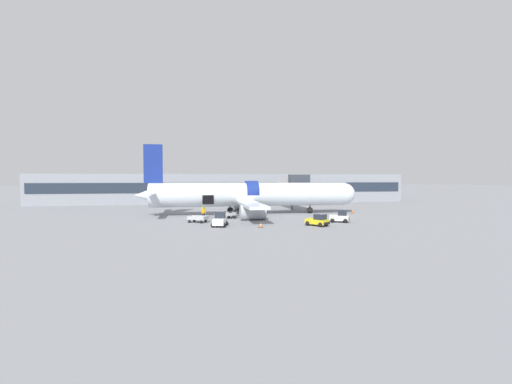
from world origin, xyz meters
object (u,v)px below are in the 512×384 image
at_px(baggage_tug_rear, 318,221).
at_px(baggage_cart_loading, 226,215).
at_px(suitcase_on_tarmac_upright, 217,218).
at_px(ground_crew_supervisor, 204,213).
at_px(baggage_cart_queued, 198,219).
at_px(ground_crew_driver, 248,210).
at_px(baggage_tug_mid, 340,217).
at_px(baggage_tug_lead, 220,220).
at_px(airplane, 249,195).
at_px(ground_crew_loader_a, 243,211).
at_px(ground_crew_loader_b, 203,211).

bearing_deg(baggage_tug_rear, baggage_cart_loading, 136.57).
bearing_deg(suitcase_on_tarmac_upright, ground_crew_supervisor, 130.43).
relative_size(baggage_tug_rear, baggage_cart_queued, 0.93).
distance_m(baggage_cart_loading, ground_crew_driver, 4.45).
bearing_deg(baggage_tug_mid, baggage_tug_lead, -176.06).
distance_m(ground_crew_supervisor, suitcase_on_tarmac_upright, 2.71).
relative_size(airplane, baggage_cart_loading, 9.54).
xyz_separation_m(baggage_tug_rear, baggage_cart_queued, (-14.37, 5.86, -0.23)).
height_order(baggage_tug_mid, suitcase_on_tarmac_upright, baggage_tug_mid).
height_order(baggage_cart_queued, ground_crew_loader_a, ground_crew_loader_a).
relative_size(airplane, baggage_cart_queued, 11.03).
bearing_deg(airplane, baggage_tug_rear, -67.30).
distance_m(baggage_tug_mid, ground_crew_supervisor, 18.95).
relative_size(baggage_cart_loading, baggage_cart_queued, 1.16).
distance_m(ground_crew_loader_b, suitcase_on_tarmac_upright, 3.80).
bearing_deg(baggage_tug_mid, ground_crew_supervisor, 158.81).
bearing_deg(suitcase_on_tarmac_upright, airplane, 51.52).
height_order(airplane, baggage_cart_queued, airplane).
height_order(airplane, baggage_tug_mid, airplane).
distance_m(baggage_tug_rear, ground_crew_loader_b, 17.45).
xyz_separation_m(baggage_tug_mid, suitcase_on_tarmac_upright, (-15.95, 4.83, -0.39)).
bearing_deg(baggage_cart_loading, airplane, 50.35).
bearing_deg(suitcase_on_tarmac_upright, baggage_tug_lead, -90.05).
bearing_deg(baggage_cart_queued, ground_crew_loader_b, 80.58).
height_order(ground_crew_loader_a, ground_crew_loader_b, ground_crew_loader_b).
bearing_deg(ground_crew_loader_b, ground_crew_supervisor, -90.23).
height_order(baggage_tug_mid, ground_crew_loader_b, ground_crew_loader_b).
bearing_deg(baggage_tug_mid, suitcase_on_tarmac_upright, 163.14).
distance_m(baggage_tug_lead, ground_crew_loader_a, 9.48).
relative_size(baggage_tug_lead, baggage_tug_rear, 0.97).
height_order(baggage_tug_rear, ground_crew_supervisor, ground_crew_supervisor).
relative_size(baggage_cart_loading, suitcase_on_tarmac_upright, 5.11).
height_order(airplane, ground_crew_driver, airplane).
distance_m(baggage_tug_rear, suitcase_on_tarmac_upright, 14.10).
bearing_deg(baggage_tug_mid, baggage_cart_queued, 170.86).
height_order(baggage_cart_loading, suitcase_on_tarmac_upright, baggage_cart_loading).
bearing_deg(suitcase_on_tarmac_upright, ground_crew_loader_b, 117.21).
bearing_deg(baggage_cart_loading, baggage_tug_rear, -43.43).
height_order(baggage_tug_rear, ground_crew_loader_b, ground_crew_loader_b).
distance_m(baggage_cart_loading, ground_crew_loader_a, 2.72).
distance_m(ground_crew_loader_a, ground_crew_driver, 2.19).
relative_size(baggage_tug_mid, ground_crew_supervisor, 1.70).
bearing_deg(baggage_tug_rear, baggage_cart_queued, 157.82).
relative_size(baggage_cart_queued, suitcase_on_tarmac_upright, 4.42).
bearing_deg(airplane, ground_crew_driver, -100.09).
xyz_separation_m(baggage_tug_rear, ground_crew_driver, (-6.63, 12.23, 0.24)).
distance_m(baggage_cart_loading, ground_crew_supervisor, 3.22).
xyz_separation_m(ground_crew_loader_a, suitcase_on_tarmac_upright, (-4.10, -2.60, -0.60)).
bearing_deg(baggage_tug_mid, baggage_cart_loading, 154.52).
xyz_separation_m(baggage_tug_lead, baggage_tug_rear, (11.80, -1.78, -0.11)).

